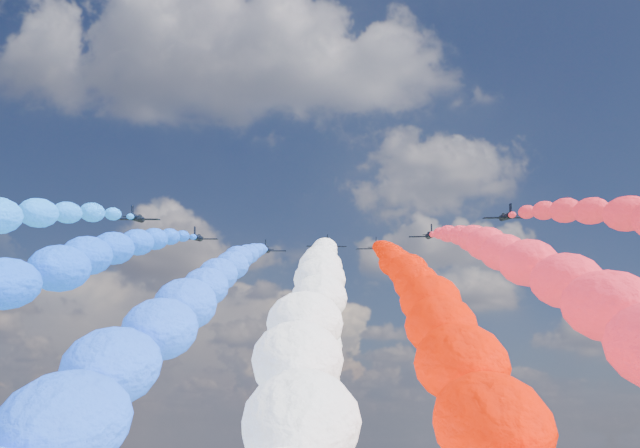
# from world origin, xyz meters

# --- Properties ---
(jet_0) EXTENTS (8.27, 11.10, 4.55)m
(jet_0) POSITION_xyz_m (-31.61, -7.41, 91.87)
(jet_0) COLOR black
(jet_1) EXTENTS (8.28, 11.11, 4.55)m
(jet_1) POSITION_xyz_m (-23.46, 6.17, 91.87)
(jet_1) COLOR black
(trail_1) EXTENTS (6.56, 130.85, 49.92)m
(trail_1) POSITION_xyz_m (-23.46, -60.34, 69.22)
(trail_1) COLOR blue
(jet_2) EXTENTS (8.22, 11.06, 4.55)m
(jet_2) POSITION_xyz_m (-11.06, 15.97, 91.87)
(jet_2) COLOR black
(trail_2) EXTENTS (6.56, 130.85, 49.92)m
(trail_2) POSITION_xyz_m (-11.06, -50.55, 69.22)
(trail_2) COLOR blue
(jet_3) EXTENTS (8.45, 11.22, 4.55)m
(jet_3) POSITION_xyz_m (1.10, 12.48, 91.87)
(jet_3) COLOR black
(trail_3) EXTENTS (6.56, 130.85, 49.92)m
(trail_3) POSITION_xyz_m (1.10, -54.04, 69.22)
(trail_3) COLOR white
(jet_4) EXTENTS (7.94, 10.86, 4.55)m
(jet_4) POSITION_xyz_m (0.35, 27.02, 91.87)
(jet_4) COLOR black
(trail_4) EXTENTS (6.56, 130.85, 49.92)m
(trail_4) POSITION_xyz_m (0.35, -39.50, 69.22)
(trail_4) COLOR white
(jet_5) EXTENTS (8.28, 11.10, 4.55)m
(jet_5) POSITION_xyz_m (11.00, 14.60, 91.87)
(jet_5) COLOR black
(trail_5) EXTENTS (6.56, 130.85, 49.92)m
(trail_5) POSITION_xyz_m (11.00, -51.92, 69.22)
(trail_5) COLOR red
(jet_6) EXTENTS (8.24, 11.07, 4.55)m
(jet_6) POSITION_xyz_m (20.72, 5.32, 91.87)
(jet_6) COLOR black
(trail_6) EXTENTS (6.56, 130.85, 49.92)m
(trail_6) POSITION_xyz_m (20.72, -61.19, 69.22)
(trail_6) COLOR red
(jet_7) EXTENTS (7.98, 10.89, 4.55)m
(jet_7) POSITION_xyz_m (32.44, -7.01, 91.87)
(jet_7) COLOR black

